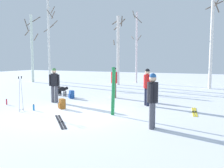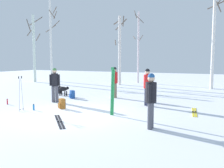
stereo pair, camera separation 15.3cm
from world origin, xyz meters
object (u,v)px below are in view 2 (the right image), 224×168
at_px(water_bottle_1, 7,102).
at_px(birch_tree_2, 120,49).
at_px(backpack_1, 62,104).
at_px(birch_tree_3, 138,46).
at_px(person_2, 55,83).
at_px(person_0, 151,97).
at_px(backpack_0, 59,90).
at_px(birch_tree_1, 51,39).
at_px(ski_poles_0, 21,93).
at_px(backpack_2, 72,94).
at_px(dog, 64,89).
at_px(ski_pair_lying_0, 59,121).
at_px(person_3, 147,85).
at_px(birch_tree_0, 34,47).
at_px(person_1, 115,80).
at_px(birch_tree_4, 214,32).
at_px(ski_pair_planted_0, 113,92).
at_px(water_bottle_0, 34,107).
at_px(ski_pair_lying_1, 194,112).

xyz_separation_m(water_bottle_1, birch_tree_2, (1.38, 10.49, 2.89)).
bearing_deg(backpack_1, birch_tree_3, 93.27).
xyz_separation_m(person_2, backpack_1, (1.27, -1.16, -0.77)).
xyz_separation_m(person_0, birch_tree_2, (-5.90, 11.52, 2.04)).
relative_size(backpack_1, birch_tree_2, 0.08).
relative_size(backpack_0, birch_tree_1, 0.06).
height_order(ski_poles_0, backpack_2, ski_poles_0).
bearing_deg(water_bottle_1, person_0, -8.06).
bearing_deg(backpack_1, dog, 124.89).
bearing_deg(person_0, birch_tree_2, 117.12).
distance_m(water_bottle_1, birch_tree_1, 13.23).
xyz_separation_m(ski_pair_lying_0, ski_poles_0, (-2.48, 0.72, 0.76)).
height_order(person_3, backpack_2, person_3).
distance_m(backpack_0, birch_tree_0, 9.20).
bearing_deg(backpack_1, birch_tree_1, 130.41).
bearing_deg(person_1, person_2, -130.24).
bearing_deg(person_3, birch_tree_4, 73.22).
distance_m(ski_pair_planted_0, water_bottle_1, 5.52).
bearing_deg(ski_pair_planted_0, birch_tree_3, 104.26).
height_order(person_2, backpack_1, person_2).
relative_size(ski_pair_lying_0, water_bottle_0, 5.89).
distance_m(person_1, ski_pair_planted_0, 4.19).
bearing_deg(backpack_0, ski_pair_lying_1, -14.49).
relative_size(backpack_2, water_bottle_1, 1.61).
bearing_deg(person_2, person_1, 49.76).
xyz_separation_m(ski_poles_0, backpack_2, (0.07, 3.60, -0.56)).
bearing_deg(person_2, ski_pair_lying_1, 4.25).
xyz_separation_m(ski_pair_lying_1, birch_tree_1, (-14.45, 9.09, 4.09)).
height_order(water_bottle_1, birch_tree_0, birch_tree_0).
height_order(person_0, person_1, same).
relative_size(birch_tree_0, birch_tree_1, 0.80).
xyz_separation_m(dog, backpack_2, (0.97, -0.57, -0.17)).
distance_m(backpack_1, water_bottle_0, 1.17).
bearing_deg(ski_pair_planted_0, person_0, -31.98).
xyz_separation_m(person_3, birch_tree_0, (-13.07, 6.97, 2.32)).
distance_m(ski_pair_lying_0, backpack_2, 4.95).
bearing_deg(ski_poles_0, birch_tree_4, 58.88).
bearing_deg(water_bottle_0, dog, 108.11).
relative_size(ski_pair_lying_0, ski_pair_lying_1, 0.89).
distance_m(ski_poles_0, birch_tree_2, 11.53).
distance_m(ski_poles_0, birch_tree_3, 13.80).
bearing_deg(backpack_0, birch_tree_2, 76.99).
bearing_deg(person_3, water_bottle_0, -144.31).
relative_size(person_1, ski_poles_0, 1.18).
bearing_deg(person_0, dog, 145.83).
bearing_deg(ski_pair_lying_0, birch_tree_1, 129.58).
distance_m(ski_pair_lying_0, ski_pair_lying_1, 5.35).
distance_m(person_3, ski_pair_lying_0, 4.54).
height_order(person_1, ski_pair_lying_1, person_1).
height_order(person_3, birch_tree_4, birch_tree_4).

